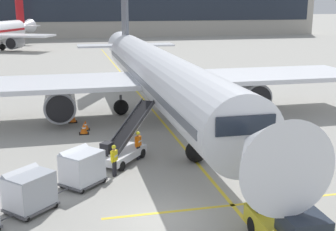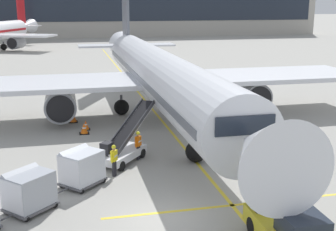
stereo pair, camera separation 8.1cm
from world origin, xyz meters
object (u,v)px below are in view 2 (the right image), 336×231
at_px(baggage_cart_lead, 81,167).
at_px(parked_airplane, 157,74).
at_px(safety_cone_engine_keepout, 84,129).
at_px(belt_loader, 123,146).
at_px(pushback_tug, 292,231).
at_px(ground_crew_by_carts, 138,143).
at_px(safety_cone_wingtip, 86,125).
at_px(baggage_cart_second, 28,190).
at_px(safety_cone_nose_mark, 73,117).
at_px(ground_crew_by_loader, 114,158).

bearing_deg(baggage_cart_lead, parked_airplane, 63.53).
height_order(parked_airplane, baggage_cart_lead, parked_airplane).
height_order(parked_airplane, safety_cone_engine_keepout, parked_airplane).
height_order(parked_airplane, belt_loader, parked_airplane).
distance_m(baggage_cart_lead, pushback_tug, 10.97).
xyz_separation_m(belt_loader, ground_crew_by_carts, (0.91, 0.01, 0.12)).
xyz_separation_m(ground_crew_by_carts, safety_cone_engine_keepout, (-2.90, 6.15, -0.62)).
relative_size(belt_loader, safety_cone_wingtip, 6.98).
relative_size(baggage_cart_lead, baggage_cart_second, 1.00).
relative_size(ground_crew_by_carts, safety_cone_nose_mark, 2.21).
bearing_deg(safety_cone_engine_keepout, safety_cone_wingtip, 80.90).
height_order(ground_crew_by_loader, safety_cone_nose_mark, ground_crew_by_loader).
distance_m(baggage_cart_lead, safety_cone_wingtip, 10.33).
height_order(parked_airplane, pushback_tug, parked_airplane).
xyz_separation_m(ground_crew_by_carts, safety_cone_wingtip, (-2.74, 7.15, -0.66)).
distance_m(belt_loader, pushback_tug, 12.25).
height_order(baggage_cart_second, safety_cone_wingtip, baggage_cart_second).
bearing_deg(safety_cone_nose_mark, baggage_cart_second, -98.31).
bearing_deg(ground_crew_by_loader, safety_cone_engine_keepout, 98.38).
xyz_separation_m(ground_crew_by_loader, safety_cone_nose_mark, (-1.95, 11.80, -0.61)).
distance_m(baggage_cart_second, pushback_tug, 11.33).
bearing_deg(ground_crew_by_carts, safety_cone_engine_keepout, 115.28).
xyz_separation_m(belt_loader, baggage_cart_lead, (-2.51, -3.13, 0.12)).
bearing_deg(baggage_cart_second, safety_cone_engine_keepout, 75.98).
xyz_separation_m(baggage_cart_lead, safety_cone_engine_keepout, (0.52, 9.28, -0.62)).
distance_m(baggage_cart_lead, safety_cone_nose_mark, 12.70).
bearing_deg(safety_cone_engine_keepout, pushback_tug, -68.42).
bearing_deg(safety_cone_wingtip, ground_crew_by_carts, -69.02).
bearing_deg(safety_cone_engine_keepout, ground_crew_by_carts, -64.72).
distance_m(baggage_cart_second, safety_cone_engine_keepout, 12.05).
bearing_deg(belt_loader, ground_crew_by_loader, -108.50).
distance_m(parked_airplane, safety_cone_wingtip, 7.38).
xyz_separation_m(parked_airplane, safety_cone_nose_mark, (-6.83, -0.64, -3.09)).
bearing_deg(pushback_tug, safety_cone_engine_keepout, 111.58).
bearing_deg(pushback_tug, ground_crew_by_carts, 109.46).
relative_size(safety_cone_engine_keepout, safety_cone_nose_mark, 0.98).
relative_size(parked_airplane, safety_cone_wingtip, 63.74).
bearing_deg(pushback_tug, baggage_cart_lead, 132.38).
distance_m(baggage_cart_lead, ground_crew_by_loader, 1.97).
bearing_deg(safety_cone_nose_mark, safety_cone_wingtip, -69.94).
xyz_separation_m(belt_loader, safety_cone_engine_keepout, (-1.99, 6.16, -0.50)).
bearing_deg(parked_airplane, pushback_tug, -87.96).
height_order(pushback_tug, safety_cone_wingtip, pushback_tug).
distance_m(baggage_cart_second, ground_crew_by_loader, 5.29).
relative_size(belt_loader, pushback_tug, 1.10).
bearing_deg(pushback_tug, baggage_cart_second, 149.76).
bearing_deg(ground_crew_by_carts, baggage_cart_lead, -137.50).
height_order(baggage_cart_lead, safety_cone_nose_mark, baggage_cart_lead).
bearing_deg(ground_crew_by_loader, parked_airplane, 68.60).
bearing_deg(baggage_cart_second, baggage_cart_lead, 45.02).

